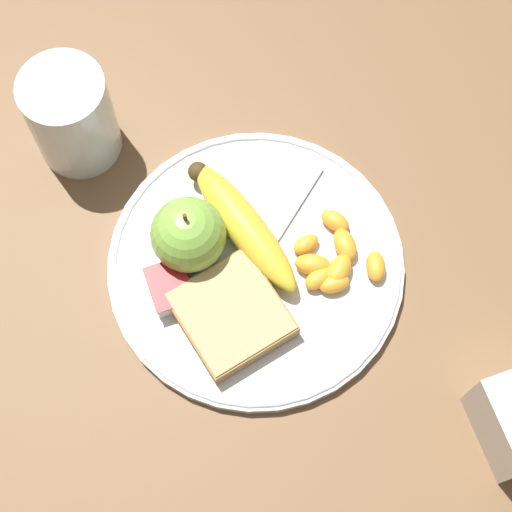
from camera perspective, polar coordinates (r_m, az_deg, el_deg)
The scene contains 16 objects.
ground_plane at distance 0.83m, azimuth 0.00°, elevation -0.79°, with size 3.00×3.00×0.00m, color brown.
plate at distance 0.83m, azimuth 0.00°, elevation -0.60°, with size 0.29×0.29×0.01m.
juice_glass at distance 0.87m, azimuth -12.17°, elevation 8.97°, with size 0.08×0.08×0.11m.
apple at distance 0.80m, azimuth -4.54°, elevation 1.43°, with size 0.07×0.07×0.08m.
banana at distance 0.82m, azimuth -1.11°, elevation 1.99°, with size 0.16×0.08×0.04m.
bread_slice at distance 0.80m, azimuth -1.68°, elevation -3.90°, with size 0.11×0.11×0.02m.
fork at distance 0.83m, azimuth 0.78°, elevation 0.64°, with size 0.12×0.14×0.00m.
jam_packet at distance 0.81m, azimuth -5.68°, elevation -2.36°, with size 0.05×0.04×0.02m.
orange_segment_0 at distance 0.82m, azimuth 7.98°, elevation -0.69°, with size 0.03×0.03×0.02m.
orange_segment_1 at distance 0.81m, azimuth 5.23°, elevation -1.85°, with size 0.02×0.03×0.02m.
orange_segment_2 at distance 0.83m, azimuth 5.29°, elevation 2.35°, with size 0.04×0.03×0.02m.
orange_segment_3 at distance 0.81m, azimuth 4.22°, elevation -1.48°, with size 0.03×0.03×0.02m.
orange_segment_4 at distance 0.81m, azimuth 3.80°, elevation -0.57°, with size 0.03×0.04×0.02m.
orange_segment_5 at distance 0.82m, azimuth 3.28°, elevation 0.94°, with size 0.02×0.03×0.02m.
orange_segment_6 at distance 0.81m, azimuth 5.55°, elevation -0.97°, with size 0.04×0.04×0.02m.
orange_segment_7 at distance 0.82m, azimuth 5.95°, elevation 0.76°, with size 0.03×0.02×0.02m.
Camera 1 is at (-0.27, 0.10, 0.78)m, focal length 60.00 mm.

